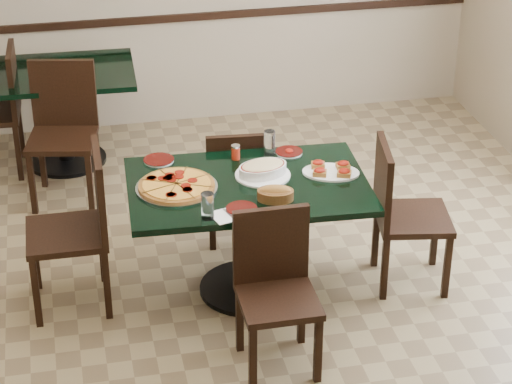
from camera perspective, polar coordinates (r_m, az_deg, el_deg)
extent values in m
plane|color=olive|center=(6.14, -1.05, -6.19)|extent=(5.50, 5.50, 0.00)
cube|color=black|center=(8.18, -4.83, 9.86)|extent=(5.00, 0.03, 0.06)
cube|color=black|center=(5.86, -0.48, 0.34)|extent=(1.45, 0.97, 0.04)
cylinder|color=black|center=(6.04, -0.46, -2.80)|extent=(0.12, 0.12, 0.71)
cylinder|color=black|center=(6.22, -0.45, -5.48)|extent=(0.60, 0.60, 0.03)
cube|color=black|center=(7.63, -11.23, 6.66)|extent=(1.15, 0.86, 0.04)
cylinder|color=black|center=(7.77, -10.98, 4.09)|extent=(0.12, 0.12, 0.71)
cylinder|color=black|center=(7.91, -10.76, 1.85)|extent=(0.61, 0.61, 0.03)
cube|color=black|center=(6.60, -1.27, 0.47)|extent=(0.42, 0.42, 0.04)
cube|color=black|center=(6.35, -1.12, 1.55)|extent=(0.39, 0.07, 0.41)
cube|color=black|center=(6.86, -0.04, -0.35)|extent=(0.04, 0.04, 0.37)
cube|color=black|center=(6.58, 0.31, -1.69)|extent=(0.04, 0.04, 0.37)
cube|color=black|center=(6.83, -2.75, -0.51)|extent=(0.04, 0.04, 0.37)
cube|color=black|center=(6.55, -2.51, -1.87)|extent=(0.04, 0.04, 0.37)
cube|color=black|center=(5.38, 1.29, -6.24)|extent=(0.42, 0.42, 0.04)
cube|color=black|center=(5.40, 0.86, -3.00)|extent=(0.42, 0.04, 0.45)
cube|color=black|center=(5.34, -0.19, -9.51)|extent=(0.04, 0.04, 0.41)
cube|color=black|center=(5.62, -0.94, -7.32)|extent=(0.04, 0.04, 0.41)
cube|color=black|center=(5.41, 3.56, -9.01)|extent=(0.04, 0.04, 0.41)
cube|color=black|center=(5.69, 2.61, -6.88)|extent=(0.04, 0.04, 0.41)
cube|color=black|center=(6.16, 8.97, -1.50)|extent=(0.51, 0.51, 0.04)
cube|color=black|center=(6.00, 7.28, 0.57)|extent=(0.11, 0.44, 0.47)
cube|color=black|center=(6.16, 10.86, -4.24)|extent=(0.05, 0.05, 0.43)
cube|color=black|center=(6.09, 7.36, -4.35)|extent=(0.05, 0.05, 0.43)
cube|color=black|center=(6.47, 10.18, -2.44)|extent=(0.05, 0.05, 0.43)
cube|color=black|center=(6.41, 6.85, -2.53)|extent=(0.05, 0.05, 0.43)
cube|color=black|center=(5.97, -10.78, -2.39)|extent=(0.47, 0.47, 0.04)
cube|color=black|center=(5.84, -8.93, 0.10)|extent=(0.04, 0.47, 0.50)
cube|color=black|center=(6.28, -12.50, -3.60)|extent=(0.04, 0.04, 0.46)
cube|color=black|center=(6.27, -8.79, -3.24)|extent=(0.04, 0.04, 0.46)
cube|color=black|center=(5.93, -12.46, -5.64)|extent=(0.04, 0.04, 0.46)
cube|color=black|center=(5.93, -8.52, -5.27)|extent=(0.04, 0.04, 0.46)
cube|color=black|center=(7.15, -11.01, 2.96)|extent=(0.54, 0.54, 0.04)
cube|color=black|center=(7.24, -10.95, 5.60)|extent=(0.46, 0.13, 0.50)
cube|color=black|center=(7.12, -12.67, 0.43)|extent=(0.05, 0.05, 0.46)
cube|color=black|center=(7.47, -12.12, 1.88)|extent=(0.05, 0.05, 0.46)
cube|color=black|center=(7.05, -9.46, 0.46)|extent=(0.05, 0.05, 0.46)
cube|color=black|center=(7.41, -9.06, 1.92)|extent=(0.05, 0.05, 0.46)
cube|color=black|center=(7.59, -13.71, 6.25)|extent=(0.06, 0.45, 0.48)
cube|color=black|center=(7.97, -13.31, 3.41)|extent=(0.04, 0.04, 0.44)
cube|color=black|center=(7.61, -13.43, 2.18)|extent=(0.04, 0.04, 0.44)
cylinder|color=silver|center=(5.81, -4.56, 0.26)|extent=(0.48, 0.48, 0.01)
cylinder|color=#935420|center=(5.80, -4.56, 0.37)|extent=(0.45, 0.45, 0.02)
cylinder|color=orange|center=(5.79, -4.56, 0.46)|extent=(0.40, 0.40, 0.01)
cylinder|color=white|center=(5.93, 0.39, 0.98)|extent=(0.33, 0.33, 0.01)
ellipsoid|color=beige|center=(5.90, 0.39, 1.53)|extent=(0.30, 0.23, 0.04)
ellipsoid|color=#A6692E|center=(5.65, 1.12, 0.06)|extent=(0.19, 0.12, 0.07)
cylinder|color=white|center=(5.56, -0.83, -0.99)|extent=(0.17, 0.17, 0.01)
cylinder|color=#340503|center=(5.56, -0.83, -0.93)|extent=(0.18, 0.18, 0.00)
cylinder|color=white|center=(6.20, 1.90, 2.29)|extent=(0.17, 0.17, 0.01)
cylinder|color=#340503|center=(6.20, 1.90, 2.34)|extent=(0.17, 0.17, 0.00)
ellipsoid|color=#920B07|center=(6.20, 1.90, 2.37)|extent=(0.05, 0.05, 0.02)
cylinder|color=white|center=(6.13, -5.58, 1.81)|extent=(0.18, 0.18, 0.01)
cylinder|color=#340503|center=(6.13, -5.58, 1.87)|extent=(0.19, 0.19, 0.00)
cube|color=white|center=(5.51, -1.72, -1.36)|extent=(0.19, 0.19, 0.00)
cube|color=silver|center=(5.51, -1.52, -1.30)|extent=(0.06, 0.14, 0.00)
cylinder|color=white|center=(6.17, 0.78, 2.86)|extent=(0.07, 0.07, 0.15)
cylinder|color=white|center=(5.45, -2.79, -0.80)|extent=(0.07, 0.07, 0.15)
cylinder|color=#A82711|center=(6.11, -1.17, 2.25)|extent=(0.05, 0.05, 0.08)
cylinder|color=silver|center=(6.09, -1.17, 2.63)|extent=(0.05, 0.05, 0.01)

